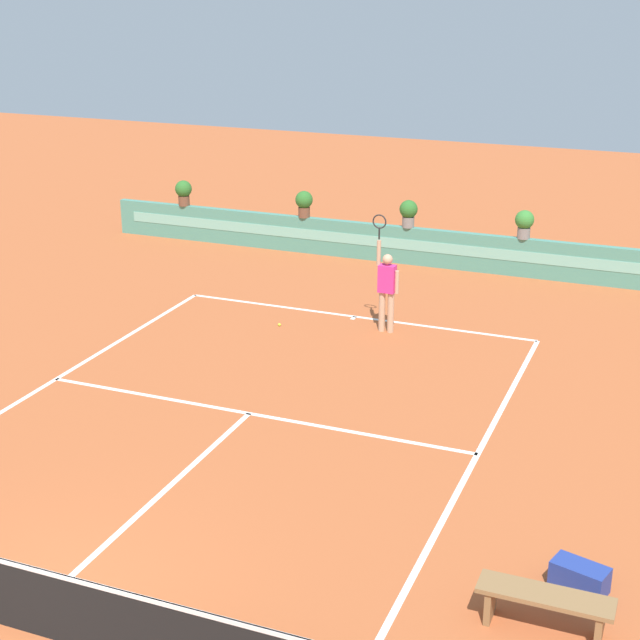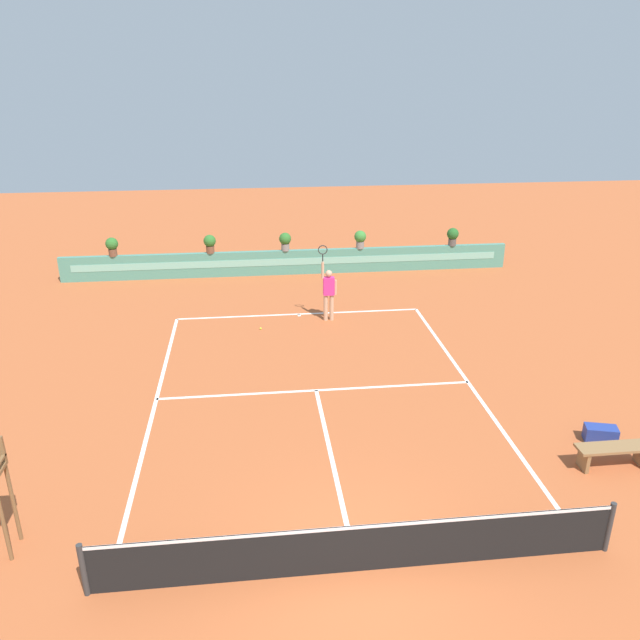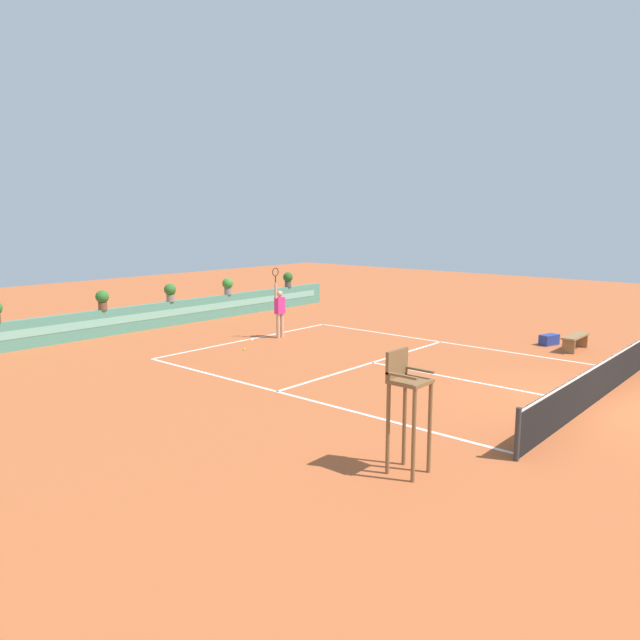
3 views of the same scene
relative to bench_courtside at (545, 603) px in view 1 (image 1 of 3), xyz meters
The scene contains 12 objects.
ground_plane 6.92m from the bench_courtside, 147.88° to the left, with size 60.00×60.00×0.00m, color #B2562D.
court_lines 7.33m from the bench_courtside, 143.11° to the left, with size 8.32×11.94×0.01m.
net 6.30m from the bench_courtside, 158.33° to the right, with size 8.92×0.10×1.00m.
back_wall_barrier 15.23m from the bench_courtside, 112.60° to the left, with size 18.00×0.21×1.00m.
bench_courtside is the anchor object (origin of this frame).
gear_bag 1.03m from the bench_courtside, 73.75° to the left, with size 0.70×0.36×0.36m, color navy.
tennis_player 10.21m from the bench_courtside, 118.84° to the left, with size 0.62×0.23×2.58m.
tennis_ball_near_baseline 11.03m from the bench_courtside, 130.70° to the left, with size 0.07×0.07×0.07m, color #CCE033.
potted_plant_far_left 19.01m from the bench_courtside, 132.19° to the left, with size 0.48×0.48×0.72m.
potted_plant_right 14.41m from the bench_courtside, 101.93° to the left, with size 0.48×0.48×0.72m.
potted_plant_centre 15.33m from the bench_courtside, 113.15° to the left, with size 0.48×0.48×0.72m.
potted_plant_left 16.72m from the bench_courtside, 122.59° to the left, with size 0.48×0.48×0.72m.
Camera 1 is at (6.97, -7.55, 7.39)m, focal length 54.38 mm.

